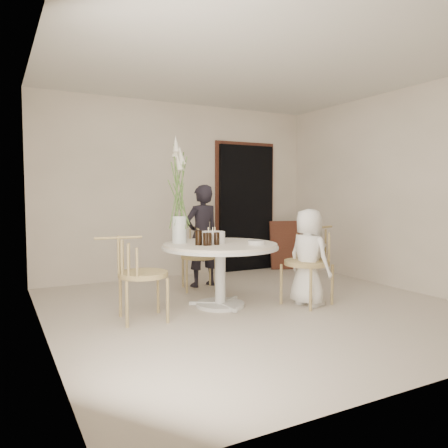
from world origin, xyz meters
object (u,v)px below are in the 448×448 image
chair_left (131,266)px  chair_far (197,249)px  chair_right (314,253)px  birthday_cake (213,237)px  girl (202,236)px  table (220,253)px  boy (309,257)px  flower_vase (179,195)px

chair_left → chair_far: bearing=-41.9°
chair_right → birthday_cake: size_ratio=3.25×
chair_right → girl: girl is taller
chair_left → girl: size_ratio=0.62×
table → chair_right: (1.06, -0.37, -0.03)m
chair_left → birthday_cake: bearing=-75.8°
table → girl: girl is taller
table → boy: 1.03m
chair_left → boy: 2.02m
birthday_cake → flower_vase: flower_vase is taller
boy → flower_vase: flower_vase is taller
girl → boy: size_ratio=1.26×
table → chair_left: size_ratio=1.51×
flower_vase → girl: bearing=51.1°
table → girl: bearing=75.6°
boy → flower_vase: 1.66m
chair_left → girl: (1.35, 1.19, 0.14)m
flower_vase → chair_right: bearing=-22.8°
chair_left → boy: boy is taller
chair_right → boy: bearing=-75.8°
girl → boy: bearing=104.9°
chair_right → boy: boy is taller
chair_far → chair_left: (-1.26, -1.14, 0.03)m
chair_right → flower_vase: size_ratio=0.74×
chair_right → girl: bearing=-166.9°
chair_right → flower_vase: flower_vase is taller
flower_vase → table: bearing=-31.6°
table → chair_right: bearing=-19.2°
table → birthday_cake: (-0.07, 0.05, 0.18)m
chair_far → birthday_cake: (-0.26, -0.99, 0.26)m
chair_right → girl: size_ratio=0.64×
boy → chair_right: bearing=-72.6°
table → boy: (0.92, -0.44, -0.05)m
chair_far → birthday_cake: size_ratio=2.97×
girl → flower_vase: bearing=43.2°
chair_right → birthday_cake: birthday_cake is taller
chair_right → table: bearing=-124.0°
boy → flower_vase: size_ratio=0.91×
chair_far → girl: bearing=44.1°
girl → birthday_cake: 1.11m
chair_left → girl: bearing=-42.7°
flower_vase → birthday_cake: bearing=-31.5°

